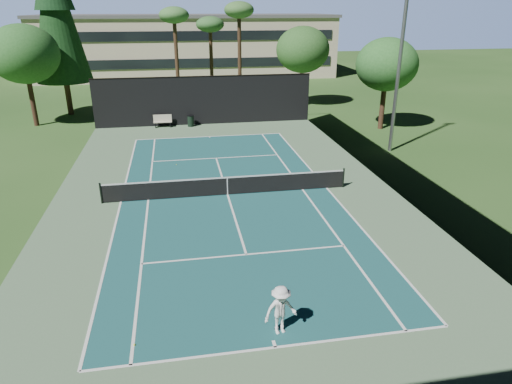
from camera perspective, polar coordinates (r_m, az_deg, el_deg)
ground at (r=24.21m, az=-3.57°, el=-0.37°), size 160.00×160.00×0.00m
apron_slab at (r=24.21m, az=-3.57°, el=-0.36°), size 18.00×32.00×0.01m
court_surface at (r=24.21m, az=-3.57°, el=-0.35°), size 10.97×23.77×0.01m
court_lines at (r=24.21m, az=-3.57°, el=-0.33°), size 11.07×23.87×0.01m
tennis_net at (r=24.01m, az=-3.60°, el=0.86°), size 12.90×0.10×1.10m
fence at (r=23.58m, az=-3.70°, el=4.20°), size 18.04×32.05×4.03m
player at (r=14.14m, az=3.11°, el=-14.53°), size 1.14×0.79×1.62m
tennis_ball_a at (r=14.58m, az=-14.96°, el=-17.97°), size 0.07×0.07×0.07m
tennis_ball_b at (r=26.14m, az=-5.25°, el=1.40°), size 0.07×0.07×0.07m
tennis_ball_c at (r=26.75m, az=3.57°, el=1.93°), size 0.06×0.06×0.06m
tennis_ball_d at (r=29.20m, az=-9.91°, el=3.39°), size 0.06×0.06×0.06m
park_bench at (r=38.85m, az=-11.59°, el=8.74°), size 1.50×0.45×1.02m
trash_bin at (r=38.68m, az=-8.17°, el=8.80°), size 0.56×0.56×0.95m
pine_tree at (r=45.27m, az=-23.92°, el=20.78°), size 4.80×4.80×15.00m
palm_a at (r=46.26m, az=-10.19°, el=20.50°), size 2.80×2.80×9.32m
palm_b at (r=48.44m, az=-5.75°, el=19.79°), size 2.80×2.80×8.42m
palm_c at (r=45.70m, az=-2.13°, el=21.31°), size 2.80×2.80×9.77m
decid_tree_a at (r=46.11m, az=5.86°, el=17.26°), size 5.12×5.12×7.62m
decid_tree_b at (r=38.20m, az=16.02°, el=15.05°), size 4.80×4.80×7.14m
decid_tree_c at (r=42.03m, az=-27.02°, el=15.09°), size 5.44×5.44×8.09m
campus_building at (r=68.46m, az=-8.40°, el=17.68°), size 40.50×12.50×8.30m
light_pole at (r=31.83m, az=17.63°, el=16.12°), size 0.90×0.25×12.22m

